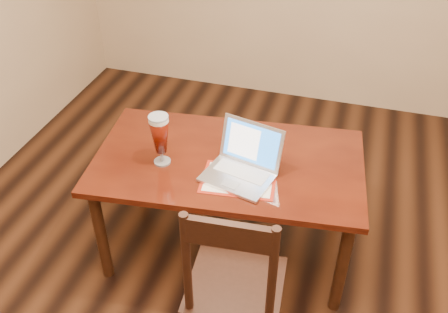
% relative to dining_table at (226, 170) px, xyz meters
% --- Properties ---
extents(room_shell, '(4.51, 5.01, 2.71)m').
position_rel_dining_table_xyz_m(room_shell, '(0.33, -0.44, 1.12)').
color(room_shell, tan).
rests_on(room_shell, ground).
extents(dining_table, '(1.60, 1.02, 1.01)m').
position_rel_dining_table_xyz_m(dining_table, '(0.00, 0.00, 0.00)').
color(dining_table, '#4E180A').
rests_on(dining_table, ground).
extents(dining_chair, '(0.49, 0.47, 1.07)m').
position_rel_dining_table_xyz_m(dining_chair, '(0.24, -0.68, -0.14)').
color(dining_chair, black).
rests_on(dining_chair, ground).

